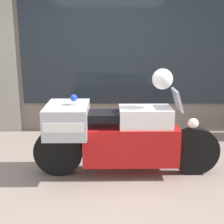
% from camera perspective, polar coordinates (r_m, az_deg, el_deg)
% --- Properties ---
extents(ground_plane, '(60.00, 60.00, 0.00)m').
position_cam_1_polar(ground_plane, '(4.38, -1.76, -10.76)').
color(ground_plane, gray).
extents(shop_building, '(5.40, 0.55, 3.84)m').
position_cam_1_polar(shop_building, '(5.98, -5.42, 15.05)').
color(shop_building, '#6B6056').
rests_on(shop_building, ground).
extents(window_display, '(3.89, 0.30, 1.83)m').
position_cam_1_polar(window_display, '(6.15, 3.25, 1.16)').
color(window_display, slate).
rests_on(window_display, ground).
extents(paramedic_motorcycle, '(2.46, 0.78, 1.16)m').
position_cam_1_polar(paramedic_motorcycle, '(4.10, 0.34, -4.08)').
color(paramedic_motorcycle, black).
rests_on(paramedic_motorcycle, ground).
extents(white_helmet, '(0.26, 0.26, 0.26)m').
position_cam_1_polar(white_helmet, '(3.98, 9.21, 5.97)').
color(white_helmet, white).
rests_on(white_helmet, paramedic_motorcycle).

